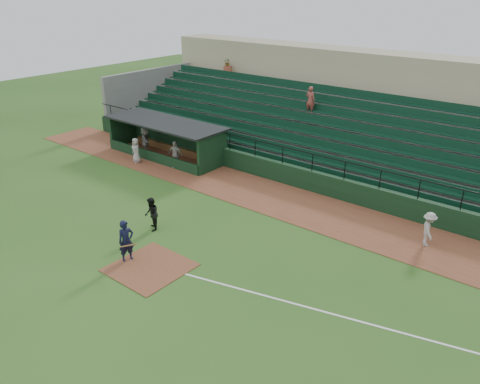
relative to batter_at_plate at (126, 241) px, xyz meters
The scene contains 12 objects.
ground 1.92m from the batter_at_plate, 44.75° to the left, with size 90.00×90.00×0.00m, color #2D551B.
warning_track 9.30m from the batter_at_plate, 82.62° to the left, with size 40.00×4.00×0.03m, color brown.
home_plate_dirt 1.51m from the batter_at_plate, ahead, with size 3.00×3.00×0.03m, color brown.
foul_line 9.54m from the batter_at_plate, 14.52° to the left, with size 18.00×0.09×0.01m, color white.
stadium_structure 17.73m from the batter_at_plate, 86.14° to the left, with size 38.00×13.08×6.40m.
dugout 13.74m from the batter_at_plate, 128.56° to the left, with size 8.90×3.20×2.42m.
batter_at_plate is the anchor object (origin of this frame).
umpire 2.81m from the batter_at_plate, 116.57° to the left, with size 0.80×0.63×1.65m, color black.
runner 13.27m from the batter_at_plate, 44.13° to the left, with size 1.04×0.60×1.61m, color #ABA6A0.
dugout_player_a 11.11m from the batter_at_plate, 125.21° to the left, with size 1.04×0.43×1.77m, color gray.
dugout_player_b 12.28m from the batter_at_plate, 138.18° to the left, with size 0.80×0.52×1.63m, color #A59F9A.
dugout_player_c 14.10m from the batter_at_plate, 135.80° to the left, with size 1.72×0.55×1.86m, color #A7A19C.
Camera 1 is at (13.65, -11.97, 10.97)m, focal length 36.01 mm.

